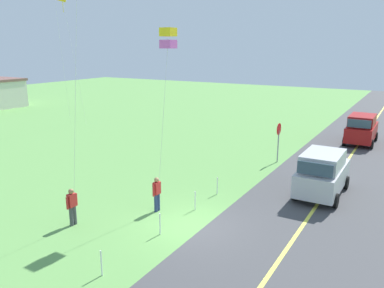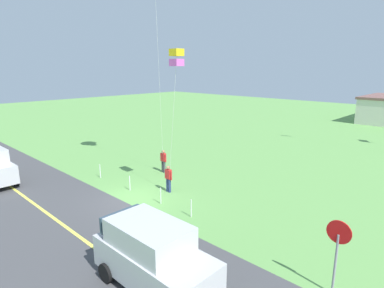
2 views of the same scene
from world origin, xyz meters
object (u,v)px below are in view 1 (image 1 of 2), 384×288
Objects in this scene: person_adult_near at (72,205)px; kite_blue_mid at (168,39)px; car_suv_foreground at (322,173)px; stop_sign at (279,135)px; car_parked_east_far at (362,129)px; person_adult_companion at (157,193)px.

kite_blue_mid is (3.87, -2.33, 6.74)m from person_adult_near.
kite_blue_mid is (-4.91, 5.85, 6.45)m from car_suv_foreground.
kite_blue_mid is (-9.34, 2.12, 5.80)m from stop_sign.
car_suv_foreground and car_parked_east_far have the same top height.
car_parked_east_far reaches higher than person_adult_near.
car_parked_east_far is at bearing -25.87° from stop_sign.
car_parked_east_far reaches higher than person_adult_companion.
car_suv_foreground reaches higher than person_adult_companion.
stop_sign is (-8.13, 3.94, 0.65)m from car_parked_east_far.
car_suv_foreground is at bearing -50.01° from kite_blue_mid.
person_adult_companion is (2.94, -2.21, 0.00)m from person_adult_near.
stop_sign is at bearing 70.78° from person_adult_companion.
person_adult_companion is (-10.26, 2.24, -0.94)m from stop_sign.
car_parked_east_far is 2.75× the size of person_adult_companion.
kite_blue_mid is at bearing 160.88° from car_parked_east_far.
car_parked_east_far is at bearing -107.03° from person_adult_near.
car_parked_east_far is at bearing -19.12° from kite_blue_mid.
stop_sign is 0.32× the size of kite_blue_mid.
person_adult_near is 1.00× the size of person_adult_companion.
car_suv_foreground is 0.55× the size of kite_blue_mid.
person_adult_companion is at bearing 172.62° from kite_blue_mid.
stop_sign is at bearing 154.13° from car_parked_east_far.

